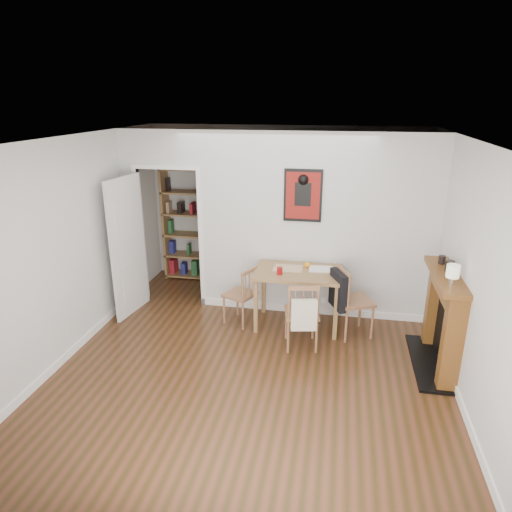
% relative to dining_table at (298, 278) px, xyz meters
% --- Properties ---
extents(ground, '(5.20, 5.20, 0.00)m').
position_rel_dining_table_xyz_m(ground, '(-0.41, -0.94, -0.71)').
color(ground, '#542D1B').
rests_on(ground, ground).
extents(room_shell, '(5.20, 5.20, 5.20)m').
position_rel_dining_table_xyz_m(room_shell, '(-0.31, 0.40, 0.59)').
color(room_shell, silver).
rests_on(room_shell, ground).
extents(dining_table, '(1.18, 0.75, 0.80)m').
position_rel_dining_table_xyz_m(dining_table, '(0.00, 0.00, 0.00)').
color(dining_table, olive).
rests_on(dining_table, ground).
extents(chair_left, '(0.55, 0.55, 0.83)m').
position_rel_dining_table_xyz_m(chair_left, '(-0.80, -0.07, -0.29)').
color(chair_left, '#9F6F4A').
rests_on(chair_left, ground).
extents(chair_right, '(0.66, 0.62, 0.94)m').
position_rel_dining_table_xyz_m(chair_right, '(0.74, -0.14, -0.22)').
color(chair_right, '#9F6F4A').
rests_on(chair_right, ground).
extents(chair_front, '(0.53, 0.57, 0.90)m').
position_rel_dining_table_xyz_m(chair_front, '(0.11, -0.57, -0.25)').
color(chair_front, '#9F6F4A').
rests_on(chair_front, ground).
extents(bookshelf, '(0.82, 0.33, 1.94)m').
position_rel_dining_table_xyz_m(bookshelf, '(-2.04, 1.46, 0.25)').
color(bookshelf, olive).
rests_on(bookshelf, ground).
extents(fireplace, '(0.45, 1.25, 1.16)m').
position_rel_dining_table_xyz_m(fireplace, '(1.75, -0.69, -0.09)').
color(fireplace, brown).
rests_on(fireplace, ground).
extents(red_glass, '(0.07, 0.07, 0.10)m').
position_rel_dining_table_xyz_m(red_glass, '(-0.23, -0.16, 0.14)').
color(red_glass, maroon).
rests_on(red_glass, dining_table).
extents(orange_fruit, '(0.08, 0.08, 0.08)m').
position_rel_dining_table_xyz_m(orange_fruit, '(0.11, 0.16, 0.14)').
color(orange_fruit, orange).
rests_on(orange_fruit, dining_table).
extents(placemat, '(0.39, 0.30, 0.00)m').
position_rel_dining_table_xyz_m(placemat, '(-0.15, 0.08, 0.10)').
color(placemat, beige).
rests_on(placemat, dining_table).
extents(notebook, '(0.34, 0.26, 0.02)m').
position_rel_dining_table_xyz_m(notebook, '(0.29, 0.11, 0.10)').
color(notebook, white).
rests_on(notebook, dining_table).
extents(mantel_lamp, '(0.14, 0.14, 0.21)m').
position_rel_dining_table_xyz_m(mantel_lamp, '(1.69, -1.01, 0.59)').
color(mantel_lamp, silver).
rests_on(mantel_lamp, fireplace).
extents(ceramic_jar_a, '(0.10, 0.10, 0.12)m').
position_rel_dining_table_xyz_m(ceramic_jar_a, '(1.75, -0.61, 0.51)').
color(ceramic_jar_a, black).
rests_on(ceramic_jar_a, fireplace).
extents(ceramic_jar_b, '(0.08, 0.08, 0.10)m').
position_rel_dining_table_xyz_m(ceramic_jar_b, '(1.71, -0.38, 0.50)').
color(ceramic_jar_b, black).
rests_on(ceramic_jar_b, fireplace).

